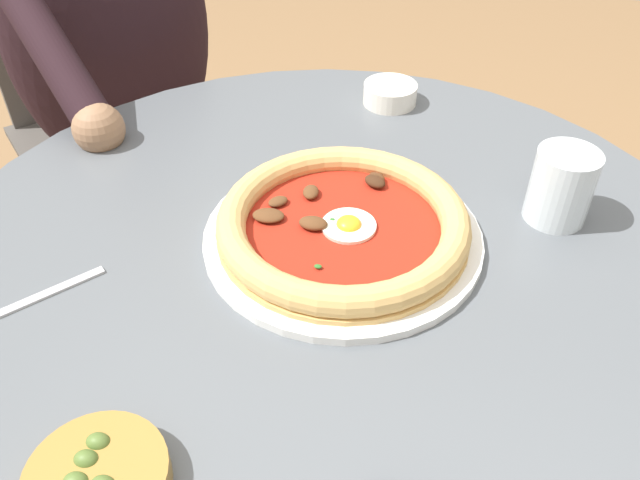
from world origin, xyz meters
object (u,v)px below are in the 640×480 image
water_glass (560,191)px  fork_utensil (18,306)px  olive_pan (99,480)px  cafe_chair_diner (103,92)px  diner_person (132,136)px  pizza_on_plate (343,226)px  dining_table (326,347)px  ramekin_capers (390,93)px

water_glass → fork_utensil: water_glass is taller
olive_pan → cafe_chair_diner: bearing=-61.8°
olive_pan → diner_person: bearing=-64.6°
fork_utensil → cafe_chair_diner: size_ratio=0.15×
pizza_on_plate → diner_person: (0.49, -0.44, -0.21)m
water_glass → diner_person: diner_person is taller
dining_table → diner_person: (0.48, -0.46, -0.03)m
diner_person → cafe_chair_diner: (0.10, -0.10, 0.03)m
pizza_on_plate → fork_utensil: pizza_on_plate is taller
dining_table → water_glass: water_glass is taller
cafe_chair_diner → dining_table: bearing=135.7°
pizza_on_plate → olive_pan: 0.35m
fork_utensil → diner_person: 0.67m
water_glass → ramekin_capers: (0.22, -0.23, -0.02)m
olive_pan → cafe_chair_diner: cafe_chair_diner is taller
dining_table → fork_utensil: bearing=26.8°
dining_table → diner_person: diner_person is taller
pizza_on_plate → diner_person: bearing=-41.8°
fork_utensil → water_glass: bearing=-153.9°
olive_pan → dining_table: bearing=-110.7°
water_glass → diner_person: size_ratio=0.07×
dining_table → olive_pan: (0.11, 0.30, 0.17)m
olive_pan → diner_person: diner_person is taller
pizza_on_plate → water_glass: water_glass is taller
water_glass → cafe_chair_diner: (0.83, -0.45, -0.19)m
dining_table → cafe_chair_diner: cafe_chair_diner is taller
pizza_on_plate → cafe_chair_diner: bearing=-42.4°
dining_table → water_glass: (-0.24, -0.12, 0.19)m
water_glass → ramekin_capers: size_ratio=1.10×
pizza_on_plate → diner_person: size_ratio=0.26×
dining_table → olive_pan: olive_pan is taller
pizza_on_plate → fork_utensil: 0.34m
ramekin_capers → water_glass: bearing=133.4°
ramekin_capers → pizza_on_plate: bearing=87.8°
dining_table → pizza_on_plate: size_ratio=2.91×
diner_person → ramekin_capers: bearing=167.1°
dining_table → olive_pan: bearing=69.3°
dining_table → water_glass: bearing=-154.8°
fork_utensil → ramekin_capers: bearing=-122.1°
dining_table → ramekin_capers: 0.39m
olive_pan → diner_person: (0.36, -0.77, -0.20)m
water_glass → diner_person: (0.72, -0.35, -0.23)m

